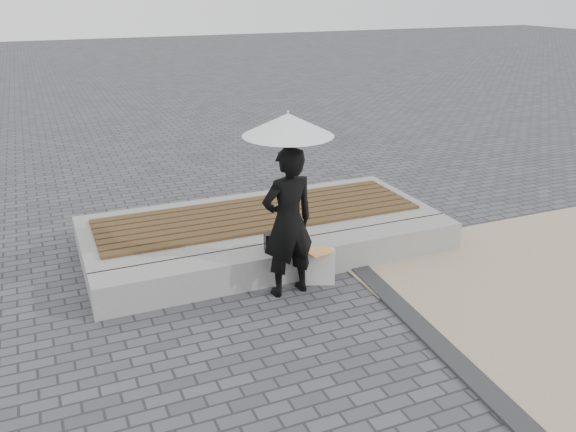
% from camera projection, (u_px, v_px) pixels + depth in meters
% --- Properties ---
extents(ground, '(80.00, 80.00, 0.00)m').
position_uv_depth(ground, '(351.00, 336.00, 6.45)').
color(ground, '#4C4B50').
rests_on(ground, ground).
extents(edging_band, '(0.61, 5.20, 0.04)m').
position_uv_depth(edging_band, '(437.00, 343.00, 6.29)').
color(edging_band, '#2E2E30').
rests_on(edging_band, ground).
extents(seating_ledge, '(5.00, 0.45, 0.40)m').
position_uv_depth(seating_ledge, '(292.00, 260.00, 7.75)').
color(seating_ledge, '#A0A09B').
rests_on(seating_ledge, ground).
extents(timber_platform, '(5.00, 2.00, 0.40)m').
position_uv_depth(timber_platform, '(259.00, 228.00, 8.78)').
color(timber_platform, gray).
rests_on(timber_platform, ground).
extents(timber_decking, '(4.60, 1.40, 0.04)m').
position_uv_depth(timber_decking, '(259.00, 214.00, 8.70)').
color(timber_decking, brown).
rests_on(timber_decking, timber_platform).
extents(woman, '(0.72, 0.51, 1.84)m').
position_uv_depth(woman, '(288.00, 222.00, 7.04)').
color(woman, black).
rests_on(woman, ground).
extents(parasol, '(1.03, 1.03, 1.31)m').
position_uv_depth(parasol, '(288.00, 125.00, 6.62)').
color(parasol, '#BCBDC1').
rests_on(parasol, ground).
extents(handbag, '(0.33, 0.14, 0.22)m').
position_uv_depth(handbag, '(277.00, 241.00, 7.55)').
color(handbag, black).
rests_on(handbag, seating_ledge).
extents(canvas_tote, '(0.45, 0.32, 0.44)m').
position_uv_depth(canvas_tote, '(318.00, 266.00, 7.53)').
color(canvas_tote, silver).
rests_on(canvas_tote, ground).
extents(magazine, '(0.36, 0.29, 0.01)m').
position_uv_depth(magazine, '(320.00, 252.00, 7.41)').
color(magazine, '#F34145').
rests_on(magazine, canvas_tote).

